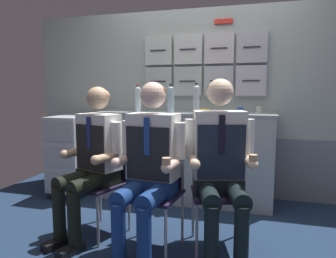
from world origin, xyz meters
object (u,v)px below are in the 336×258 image
Objects in this scene: folding_chair_by_counter at (217,179)px; crew_member_by_counter at (221,158)px; folding_chair_right at (158,181)px; snack_banana at (204,110)px; coffee_cup_spare at (240,110)px; crew_member_left at (92,156)px; folding_chair_left at (107,172)px; water_bottle_short at (196,99)px; crew_member_right at (149,161)px; service_trolley at (75,152)px.

folding_chair_by_counter is 0.64× the size of crew_member_by_counter.
folding_chair_right is 4.89× the size of snack_banana.
snack_banana is (-0.40, 0.15, -0.02)m from coffee_cup_spare.
coffee_cup_spare is at bearing -20.80° from snack_banana.
crew_member_left reaches higher than folding_chair_by_counter.
folding_chair_by_counter is (1.01, 0.18, -0.17)m from crew_member_left.
folding_chair_left and folding_chair_right have the same top height.
water_bottle_short is (0.64, 0.76, 0.62)m from folding_chair_left.
water_bottle_short reaches higher than snack_banana.
crew_member_by_counter is (1.00, -0.13, 0.21)m from folding_chair_left.
folding_chair_by_counter is at bearing -67.03° from water_bottle_short.
crew_member_right is 1.15m from water_bottle_short.
crew_member_left is 1.49× the size of folding_chair_by_counter.
folding_chair_left is at bearing 172.84° from crew_member_by_counter.
folding_chair_by_counter is 0.26m from crew_member_by_counter.
crew_member_right reaches higher than folding_chair_left.
crew_member_right is at bearing -30.50° from folding_chair_left.
water_bottle_short reaches higher than folding_chair_left.
snack_banana reaches higher than folding_chair_by_counter.
snack_banana reaches higher than folding_chair_left.
crew_member_by_counter is (1.83, -0.94, 0.23)m from service_trolley.
folding_chair_by_counter is at bearing -99.09° from coffee_cup_spare.
folding_chair_right is at bearing -98.89° from snack_banana.
folding_chair_left is 1.17m from water_bottle_short.
snack_banana is at bearing 105.68° from crew_member_by_counter.
service_trolley is 1.99m from coffee_cup_spare.
folding_chair_by_counter is 2.69× the size of water_bottle_short.
coffee_cup_spare is (1.09, 0.84, 0.50)m from folding_chair_left.
snack_banana is at bearing 105.70° from folding_chair_by_counter.
coffee_cup_spare is at bearing 37.63° from folding_chair_left.
water_bottle_short reaches higher than coffee_cup_spare.
folding_chair_left is at bearing -178.47° from folding_chair_by_counter.
crew_member_by_counter reaches higher than folding_chair_by_counter.
folding_chair_left is at bearing -130.11° from water_bottle_short.
crew_member_by_counter is at bearing -68.25° from water_bottle_short.
crew_member_left is 0.98× the size of crew_member_right.
crew_member_left is 1.39m from snack_banana.
water_bottle_short reaches higher than service_trolley.
service_trolley is 1.10× the size of folding_chair_by_counter.
crew_member_by_counter reaches higher than service_trolley.
folding_chair_left and folding_chair_by_counter have the same top height.
crew_member_right reaches higher than service_trolley.
folding_chair_by_counter is (0.46, 0.32, -0.19)m from crew_member_right.
folding_chair_by_counter is at bearing 19.57° from folding_chair_right.
snack_banana reaches higher than folding_chair_right.
water_bottle_short reaches higher than crew_member_left.
folding_chair_right is 0.64× the size of crew_member_by_counter.
crew_member_left is at bearing -170.04° from folding_chair_by_counter.
service_trolley is at bearing 128.77° from crew_member_left.
service_trolley is 2.97× the size of water_bottle_short.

